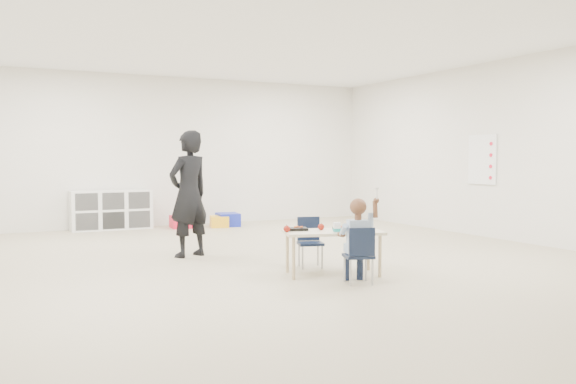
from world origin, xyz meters
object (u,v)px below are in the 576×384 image
chair_near (358,255)px  cubby_shelf (111,210)px  table (333,252)px  child (358,239)px  adult (189,194)px

chair_near → cubby_shelf: (-1.34, 5.90, 0.06)m
table → cubby_shelf: 5.56m
child → adult: (-1.02, 2.40, 0.36)m
chair_near → cubby_shelf: bearing=120.2°
table → adult: (-1.02, 1.90, 0.57)m
table → child: bearing=-72.8°
chair_near → child: child is taller
cubby_shelf → chair_near: bearing=-77.2°
child → cubby_shelf: (-1.34, 5.90, -0.11)m
table → cubby_shelf: cubby_shelf is taller
chair_near → adult: (-1.02, 2.40, 0.52)m
child → cubby_shelf: 6.05m
table → adult: bearing=135.7°
adult → chair_near: bearing=91.0°
chair_near → table: bearing=107.2°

